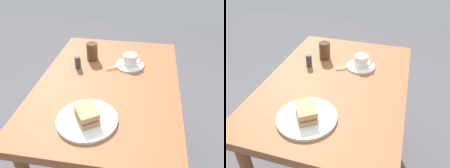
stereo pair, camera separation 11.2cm
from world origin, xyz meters
TOP-DOWN VIEW (x-y plane):
  - dining_table at (0.00, 0.00)m, footprint 1.00×0.70m
  - sandwich_plate at (0.30, -0.03)m, footprint 0.25×0.25m
  - sandwich_front at (0.30, -0.03)m, footprint 0.13×0.12m
  - coffee_saucer at (-0.18, 0.09)m, footprint 0.16×0.16m
  - coffee_cup at (-0.18, 0.09)m, footprint 0.08×0.10m
  - spoon at (-0.14, 0.03)m, footprint 0.06×0.09m
  - salt_shaker at (-0.11, -0.19)m, footprint 0.03×0.03m
  - drinking_glass at (-0.22, -0.13)m, footprint 0.06×0.06m

SIDE VIEW (x-z plane):
  - dining_table at x=0.00m, z-range 0.27..1.03m
  - coffee_saucer at x=-0.18m, z-range 0.75..0.76m
  - sandwich_plate at x=0.30m, z-range 0.75..0.77m
  - spoon at x=-0.14m, z-range 0.76..0.77m
  - salt_shaker at x=-0.11m, z-range 0.75..0.82m
  - sandwich_front at x=0.30m, z-range 0.77..0.82m
  - coffee_cup at x=-0.18m, z-range 0.76..0.82m
  - drinking_glass at x=-0.22m, z-range 0.75..0.85m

